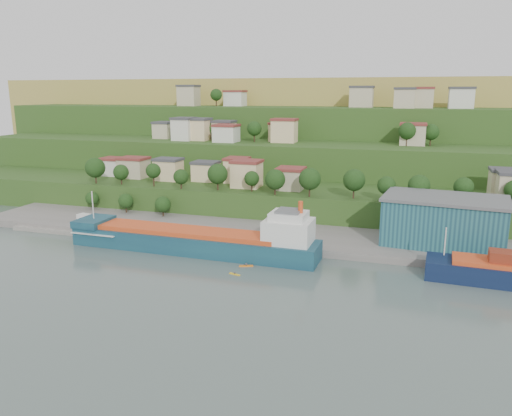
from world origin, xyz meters
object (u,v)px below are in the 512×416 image
at_px(cargo_ship_near, 200,242).
at_px(caravan, 88,219).
at_px(kayak_orange, 246,265).
at_px(warehouse, 444,220).

xyz_separation_m(cargo_ship_near, caravan, (-43.08, 11.73, -0.03)).
bearing_deg(cargo_ship_near, caravan, 166.01).
bearing_deg(kayak_orange, warehouse, 9.04).
xyz_separation_m(warehouse, caravan, (-104.30, -8.14, -5.67)).
relative_size(caravan, kayak_orange, 1.97).
xyz_separation_m(cargo_ship_near, kayak_orange, (15.19, -7.09, -2.54)).
bearing_deg(warehouse, cargo_ship_near, -155.30).
bearing_deg(caravan, warehouse, 15.52).
distance_m(warehouse, caravan, 104.77).
height_order(cargo_ship_near, warehouse, cargo_ship_near).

